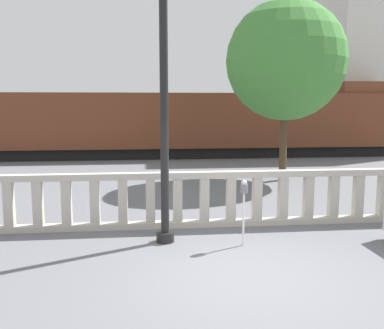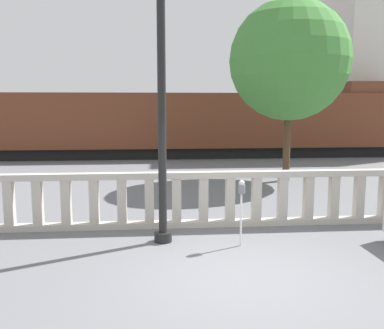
# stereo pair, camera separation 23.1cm
# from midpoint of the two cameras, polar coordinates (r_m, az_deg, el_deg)

# --- Properties ---
(ground_plane) EXTENTS (160.00, 160.00, 0.00)m
(ground_plane) POSITION_cam_midpoint_polar(r_m,az_deg,el_deg) (7.15, 7.63, -14.68)
(ground_plane) COLOR slate
(balustrade) EXTENTS (13.90, 0.24, 1.26)m
(balustrade) POSITION_cam_midpoint_polar(r_m,az_deg,el_deg) (9.67, 4.01, -4.63)
(balustrade) COLOR #BCB5A8
(balustrade) RESTS_ON ground
(lamppost) EXTENTS (0.44, 0.44, 7.13)m
(lamppost) POSITION_cam_midpoint_polar(r_m,az_deg,el_deg) (8.45, -3.34, 17.83)
(lamppost) COLOR black
(lamppost) RESTS_ON ground
(parking_meter) EXTENTS (0.14, 0.14, 1.31)m
(parking_meter) POSITION_cam_midpoint_polar(r_m,az_deg,el_deg) (8.31, 7.40, -4.07)
(parking_meter) COLOR silver
(parking_meter) RESTS_ON ground
(train_near) EXTENTS (22.30, 2.66, 3.87)m
(train_near) POSITION_cam_midpoint_polar(r_m,az_deg,el_deg) (22.23, 0.21, 5.50)
(train_near) COLOR black
(train_near) RESTS_ON ground
(train_far) EXTENTS (23.63, 2.90, 4.04)m
(train_far) POSITION_cam_midpoint_polar(r_m,az_deg,el_deg) (32.18, -3.34, 6.46)
(train_far) COLOR black
(train_far) RESTS_ON ground
(building_block) EXTENTS (8.29, 9.49, 13.44)m
(building_block) POSITION_cam_midpoint_polar(r_m,az_deg,el_deg) (32.06, 24.10, 14.56)
(building_block) COLOR beige
(building_block) RESTS_ON ground
(tree_left) EXTENTS (4.19, 4.19, 6.34)m
(tree_left) POSITION_cam_midpoint_polar(r_m,az_deg,el_deg) (15.67, 13.28, 13.35)
(tree_left) COLOR #4C3823
(tree_left) RESTS_ON ground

